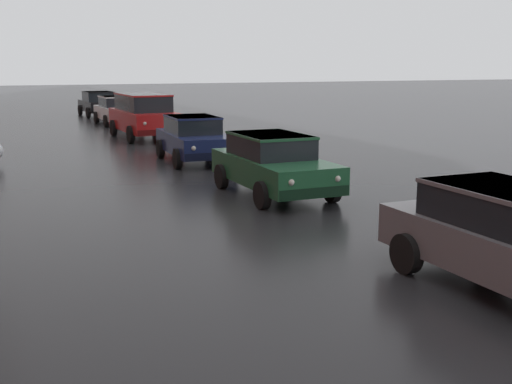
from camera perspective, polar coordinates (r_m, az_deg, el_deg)
sedan_grey_approaching_near_lane at (r=9.20m, az=21.94°, el=-3.79°), size 1.85×4.04×1.42m
sedan_green_parked_kerbside_close at (r=14.91m, az=1.52°, el=2.61°), size 1.88×4.08×1.42m
sedan_darkblue_parked_kerbside_mid at (r=20.16m, az=-5.59°, el=4.85°), size 1.98×3.94×1.42m
suv_red_parked_far_down_block at (r=26.79m, az=-10.03°, el=6.86°), size 2.19×4.68×1.82m
sedan_white_queued_behind_truck at (r=33.21m, az=-12.28°, el=7.21°), size 1.96×4.02×1.42m
sedan_black_at_far_intersection at (r=38.90m, az=-13.83°, el=7.72°), size 2.13×3.95×1.42m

